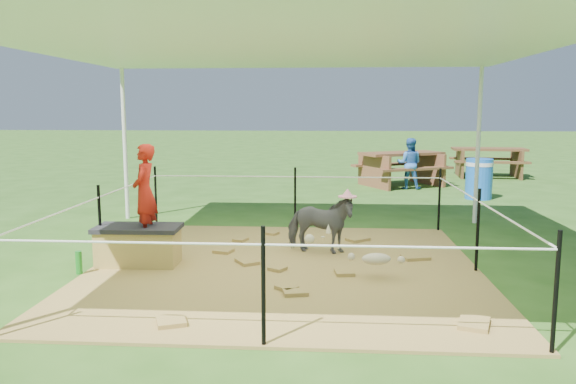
# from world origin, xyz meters

# --- Properties ---
(ground) EXTENTS (90.00, 90.00, 0.00)m
(ground) POSITION_xyz_m (0.00, 0.00, 0.00)
(ground) COLOR #2D5919
(ground) RESTS_ON ground
(hay_patch) EXTENTS (4.60, 4.60, 0.03)m
(hay_patch) POSITION_xyz_m (0.00, 0.00, 0.01)
(hay_patch) COLOR brown
(hay_patch) RESTS_ON ground
(canopy_tent) EXTENTS (6.30, 6.30, 2.90)m
(canopy_tent) POSITION_xyz_m (0.00, 0.00, 2.69)
(canopy_tent) COLOR silver
(canopy_tent) RESTS_ON ground
(rope_fence) EXTENTS (4.54, 4.54, 1.00)m
(rope_fence) POSITION_xyz_m (0.00, -0.00, 0.64)
(rope_fence) COLOR black
(rope_fence) RESTS_ON ground
(straw_bale) EXTENTS (0.97, 0.51, 0.42)m
(straw_bale) POSITION_xyz_m (-1.78, 0.00, 0.24)
(straw_bale) COLOR #AE853F
(straw_bale) RESTS_ON hay_patch
(dark_cloth) EXTENTS (1.03, 0.56, 0.05)m
(dark_cloth) POSITION_xyz_m (-1.78, 0.00, 0.48)
(dark_cloth) COLOR black
(dark_cloth) RESTS_ON straw_bale
(woman) EXTENTS (0.29, 0.42, 1.14)m
(woman) POSITION_xyz_m (-1.68, 0.00, 1.02)
(woman) COLOR #B41C11
(woman) RESTS_ON straw_bale
(green_bottle) EXTENTS (0.08, 0.08, 0.26)m
(green_bottle) POSITION_xyz_m (-2.33, -0.45, 0.16)
(green_bottle) COLOR #1B7C20
(green_bottle) RESTS_ON hay_patch
(pony) EXTENTS (0.97, 0.58, 0.77)m
(pony) POSITION_xyz_m (0.41, 0.69, 0.41)
(pony) COLOR #494A4E
(pony) RESTS_ON hay_patch
(pink_hat) EXTENTS (0.24, 0.24, 0.11)m
(pink_hat) POSITION_xyz_m (0.41, 0.69, 0.85)
(pink_hat) COLOR pink
(pink_hat) RESTS_ON pony
(foal) EXTENTS (0.94, 0.59, 0.50)m
(foal) POSITION_xyz_m (1.05, -0.38, 0.28)
(foal) COLOR #C7B692
(foal) RESTS_ON hay_patch
(trash_barrel) EXTENTS (0.59, 0.59, 0.86)m
(trash_barrel) POSITION_xyz_m (3.75, 5.65, 0.43)
(trash_barrel) COLOR blue
(trash_barrel) RESTS_ON ground
(picnic_table_near) EXTENTS (2.49, 2.24, 0.85)m
(picnic_table_near) POSITION_xyz_m (2.36, 7.65, 0.42)
(picnic_table_near) COLOR #50351B
(picnic_table_near) RESTS_ON ground
(picnic_table_far) EXTENTS (2.13, 1.63, 0.83)m
(picnic_table_far) POSITION_xyz_m (5.07, 9.71, 0.41)
(picnic_table_far) COLOR #52361C
(picnic_table_far) RESTS_ON ground
(distant_person) EXTENTS (0.68, 0.57, 1.23)m
(distant_person) POSITION_xyz_m (2.48, 7.10, 0.61)
(distant_person) COLOR #346FC5
(distant_person) RESTS_ON ground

